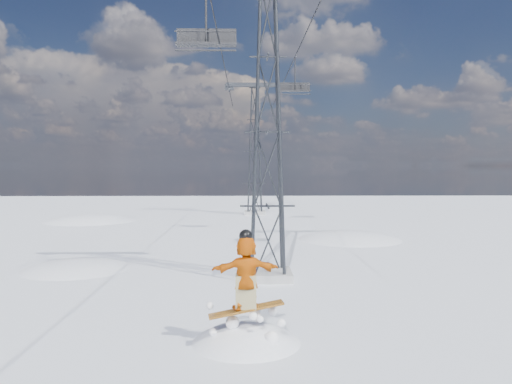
% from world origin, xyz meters
% --- Properties ---
extents(ground, '(120.00, 120.00, 0.00)m').
position_xyz_m(ground, '(0.00, 0.00, 0.00)').
color(ground, white).
rests_on(ground, ground).
extents(snow_terrain, '(39.00, 37.00, 22.00)m').
position_xyz_m(snow_terrain, '(-4.77, 21.24, -9.59)').
color(snow_terrain, white).
rests_on(snow_terrain, ground).
extents(lift_tower_near, '(5.20, 1.80, 11.43)m').
position_xyz_m(lift_tower_near, '(0.80, 8.00, 5.47)').
color(lift_tower_near, '#999999').
rests_on(lift_tower_near, ground).
extents(lift_tower_far, '(5.20, 1.80, 11.43)m').
position_xyz_m(lift_tower_far, '(0.80, 33.00, 5.47)').
color(lift_tower_far, '#999999').
rests_on(lift_tower_far, ground).
extents(haul_cables, '(4.46, 51.00, 0.06)m').
position_xyz_m(haul_cables, '(0.80, 19.50, 10.85)').
color(haul_cables, black).
rests_on(haul_cables, ground).
extents(lift_chair_near, '(2.12, 0.61, 2.63)m').
position_xyz_m(lift_chair_near, '(-1.40, 7.37, 8.74)').
color(lift_chair_near, black).
rests_on(lift_chair_near, ground).
extents(lift_chair_mid, '(1.86, 0.53, 2.31)m').
position_xyz_m(lift_chair_mid, '(3.00, 20.02, 9.00)').
color(lift_chair_mid, black).
rests_on(lift_chair_mid, ground).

